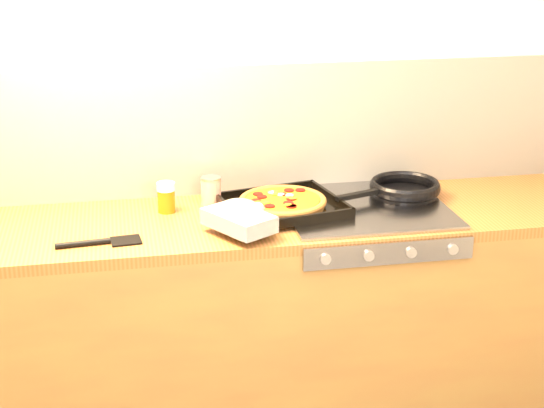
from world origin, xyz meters
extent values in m
plane|color=beige|center=(0.00, 1.40, 1.25)|extent=(3.20, 0.00, 3.20)
cube|color=silver|center=(0.00, 1.39, 1.15)|extent=(3.20, 0.02, 0.50)
cube|color=olive|center=(0.00, 1.10, 0.43)|extent=(3.20, 0.60, 0.86)
cube|color=#97572E|center=(0.00, 1.10, 0.88)|extent=(3.20, 0.60, 0.04)
cube|color=gray|center=(0.45, 0.80, 0.85)|extent=(0.60, 0.03, 0.08)
cylinder|color=#A5A5AA|center=(0.23, 0.78, 0.85)|extent=(0.04, 0.02, 0.04)
cylinder|color=#A5A5AA|center=(0.38, 0.78, 0.85)|extent=(0.04, 0.02, 0.04)
cylinder|color=#A5A5AA|center=(0.53, 0.78, 0.85)|extent=(0.04, 0.02, 0.04)
cylinder|color=#A5A5AA|center=(0.67, 0.78, 0.85)|extent=(0.04, 0.02, 0.04)
cube|color=gray|center=(0.45, 1.10, 0.91)|extent=(0.60, 0.56, 0.02)
cube|color=black|center=(0.15, 1.11, 0.92)|extent=(0.47, 0.43, 0.01)
cube|color=black|center=(0.11, 1.28, 0.94)|extent=(0.40, 0.09, 0.02)
cube|color=black|center=(0.18, 0.94, 0.94)|extent=(0.40, 0.09, 0.02)
cube|color=black|center=(0.34, 1.15, 0.94)|extent=(0.08, 0.35, 0.02)
cube|color=black|center=(-0.05, 1.07, 0.94)|extent=(0.08, 0.35, 0.02)
cylinder|color=olive|center=(0.15, 1.11, 0.94)|extent=(0.36, 0.36, 0.02)
torus|color=olive|center=(0.15, 1.11, 0.95)|extent=(0.38, 0.38, 0.02)
cylinder|color=orange|center=(0.15, 1.11, 0.95)|extent=(0.32, 0.32, 0.01)
cylinder|color=maroon|center=(0.18, 1.10, 0.96)|extent=(0.04, 0.04, 0.01)
cylinder|color=maroon|center=(0.07, 1.18, 0.96)|extent=(0.04, 0.04, 0.01)
cylinder|color=maroon|center=(0.16, 1.02, 0.96)|extent=(0.04, 0.04, 0.01)
cylinder|color=maroon|center=(0.05, 1.11, 0.96)|extent=(0.04, 0.04, 0.01)
cylinder|color=maroon|center=(0.19, 1.20, 0.96)|extent=(0.04, 0.04, 0.01)
cylinder|color=maroon|center=(0.15, 1.16, 0.96)|extent=(0.04, 0.04, 0.01)
cylinder|color=maroon|center=(0.08, 1.04, 0.96)|extent=(0.04, 0.04, 0.01)
cylinder|color=maroon|center=(0.23, 1.19, 0.96)|extent=(0.04, 0.04, 0.01)
cylinder|color=maroon|center=(0.16, 1.03, 0.96)|extent=(0.04, 0.04, 0.01)
cylinder|color=maroon|center=(0.16, 1.06, 0.96)|extent=(0.04, 0.04, 0.01)
cylinder|color=maroon|center=(0.07, 1.14, 0.96)|extent=(0.04, 0.04, 0.01)
ellipsoid|color=orange|center=(0.07, 1.08, 0.96)|extent=(0.04, 0.03, 0.01)
ellipsoid|color=orange|center=(0.05, 1.08, 0.96)|extent=(0.04, 0.03, 0.01)
ellipsoid|color=orange|center=(0.13, 1.16, 0.96)|extent=(0.04, 0.03, 0.01)
ellipsoid|color=orange|center=(0.12, 1.20, 0.96)|extent=(0.04, 0.03, 0.01)
ellipsoid|color=orange|center=(0.15, 1.04, 0.96)|extent=(0.04, 0.03, 0.01)
ellipsoid|color=orange|center=(0.18, 1.10, 0.96)|extent=(0.04, 0.03, 0.01)
ellipsoid|color=orange|center=(0.17, 1.12, 0.96)|extent=(0.04, 0.03, 0.01)
ellipsoid|color=orange|center=(0.08, 1.07, 0.96)|extent=(0.04, 0.03, 0.01)
ellipsoid|color=orange|center=(0.14, 1.19, 0.96)|extent=(0.04, 0.03, 0.01)
ellipsoid|color=silver|center=(0.12, 1.19, 0.96)|extent=(0.04, 0.04, 0.01)
ellipsoid|color=silver|center=(0.15, 1.16, 0.96)|extent=(0.04, 0.04, 0.01)
ellipsoid|color=silver|center=(0.18, 1.14, 0.96)|extent=(0.04, 0.04, 0.01)
cube|color=black|center=(-0.05, 0.92, 0.96)|extent=(0.25, 0.28, 0.06)
ellipsoid|color=black|center=(-0.03, 1.04, 0.96)|extent=(0.17, 0.17, 0.06)
cylinder|color=black|center=(0.02, 0.97, 0.96)|extent=(0.08, 0.11, 0.05)
cylinder|color=black|center=(0.64, 1.19, 0.92)|extent=(0.32, 0.32, 0.01)
torus|color=black|center=(0.64, 1.19, 0.95)|extent=(0.34, 0.34, 0.03)
cube|color=black|center=(0.44, 1.12, 0.95)|extent=(0.19, 0.09, 0.02)
cylinder|color=maroon|center=(-0.10, 1.25, 0.95)|extent=(0.09, 0.09, 0.10)
cylinder|color=#B2B2B7|center=(-0.10, 1.25, 1.01)|extent=(0.09, 0.09, 0.01)
cylinder|color=#B2B2B7|center=(-0.10, 1.25, 0.90)|extent=(0.09, 0.09, 0.01)
cylinder|color=#DB590C|center=(-0.27, 1.21, 0.94)|extent=(0.08, 0.08, 0.08)
cylinder|color=silver|center=(-0.27, 1.21, 1.00)|extent=(0.08, 0.08, 0.03)
cylinder|color=#A48245|center=(-0.02, 1.23, 0.91)|extent=(0.25, 0.12, 0.02)
ellipsoid|color=#A48245|center=(0.11, 1.28, 0.91)|extent=(0.07, 0.06, 0.02)
cube|color=black|center=(-0.43, 0.94, 0.90)|extent=(0.11, 0.09, 0.01)
cylinder|color=black|center=(-0.57, 0.93, 0.91)|extent=(0.18, 0.04, 0.02)
camera|label=1|loc=(-0.43, -1.69, 1.95)|focal=55.00mm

